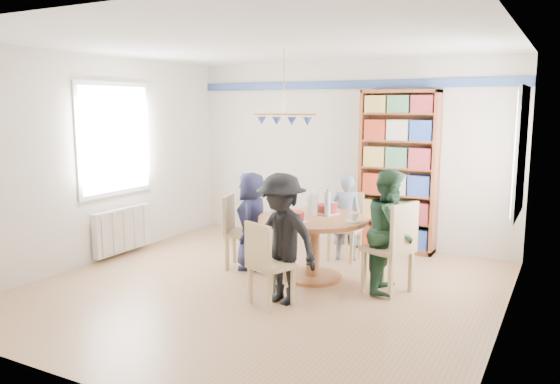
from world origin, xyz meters
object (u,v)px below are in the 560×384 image
Objects in this scene: person_far at (346,218)px; bookshelf at (398,173)px; chair_left at (237,228)px; person_near at (281,239)px; chair_right at (395,244)px; dining_table at (313,233)px; person_right at (390,231)px; person_left at (252,221)px; chair_near at (266,261)px; chair_far at (347,223)px; radiator at (123,230)px.

bookshelf reaches higher than person_far.
chair_left is 0.81× the size of person_far.
person_near is (-0.00, -1.81, 0.11)m from person_far.
chair_right is 1.27m from person_near.
dining_table is at bearing -105.93° from bookshelf.
bookshelf is (-0.43, 1.74, 0.43)m from person_right.
person_far is at bearing 115.21° from person_left.
person_left is (0.19, 0.05, 0.10)m from chair_left.
chair_left is at bearing 134.42° from chair_near.
chair_near is (-0.04, -1.06, -0.07)m from dining_table.
chair_far is 0.78× the size of person_far.
chair_far is at bearing 44.02° from chair_left.
chair_right is 1.15× the size of chair_far.
chair_left is 1.43m from chair_near.
dining_table is at bearing 88.06° from chair_near.
person_near is at bearing -37.61° from chair_left.
chair_far is 0.65× the size of person_right.
chair_near is at bearing 16.62° from person_left.
chair_far is at bearing 87.96° from dining_table.
person_near is (0.08, 0.19, 0.20)m from chair_near.
bookshelf is (1.35, 1.74, 0.50)m from person_left.
dining_table is 1.04m from chair_left.
radiator is 3.92m from bookshelf.
chair_right reaches higher than chair_far.
person_near is at bearing -139.67° from chair_right.
person_far is at bearing -119.12° from bookshelf.
chair_right reaches higher than radiator.
chair_right reaches higher than dining_table.
chair_far is (2.79, 1.29, 0.14)m from radiator.
dining_table is at bearing 176.58° from chair_right.
person_right reaches higher than chair_right.
bookshelf is (-0.51, 1.81, 0.55)m from chair_right.
person_far is at bearing 100.73° from person_near.
chair_far is at bearing 88.01° from chair_near.
chair_near is at bearing 128.99° from person_right.
person_right is (3.69, 0.30, 0.34)m from radiator.
chair_near is at bearing -45.58° from chair_left.
person_far reaches higher than radiator.
person_far is 0.51× the size of bookshelf.
person_left is at bearing 179.23° from dining_table.
person_left reaches higher than chair_right.
chair_near is 0.65× the size of person_right.
dining_table is 1.27× the size of chair_right.
person_left is 1.29m from person_far.
radiator is 3.08m from chair_far.
person_right reaches higher than person_far.
chair_far is 1.88m from person_near.
person_right is at bearing 1.44° from chair_left.
person_right is 1.28m from person_far.
dining_table is 1.06× the size of person_left.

